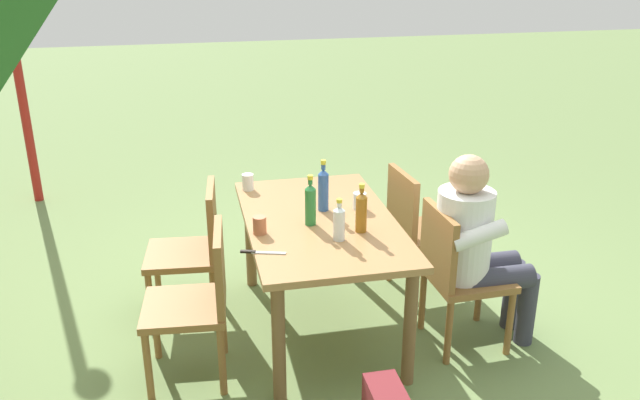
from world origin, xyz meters
TOP-DOWN VIEW (x-y plane):
  - ground_plane at (0.00, 0.00)m, footprint 24.00×24.00m
  - dining_table at (0.00, 0.00)m, footprint 1.44×0.86m
  - chair_near_left at (-0.33, -0.73)m, footprint 0.46×0.46m
  - chair_far_right at (0.32, 0.73)m, footprint 0.48×0.48m
  - chair_far_left at (-0.33, 0.73)m, footprint 0.48×0.48m
  - chair_near_right at (0.32, -0.73)m, footprint 0.48×0.48m
  - person_in_white_shirt at (-0.32, -0.84)m, footprint 0.47×0.61m
  - bottle_amber at (-0.22, -0.19)m, footprint 0.06×0.06m
  - bottle_clear at (-0.30, -0.04)m, footprint 0.06×0.06m
  - bottle_blue at (0.13, -0.05)m, footprint 0.06×0.06m
  - bottle_green at (-0.06, 0.07)m, footprint 0.06×0.06m
  - cup_glass at (0.10, -0.27)m, footprint 0.08×0.08m
  - cup_terracotta at (-0.13, 0.37)m, footprint 0.07×0.07m
  - cup_white at (0.57, 0.36)m, footprint 0.07×0.07m
  - table_knife at (-0.37, 0.40)m, footprint 0.09×0.24m

SIDE VIEW (x-z plane):
  - ground_plane at x=0.00m, z-range 0.00..0.00m
  - chair_near_left at x=-0.33m, z-range 0.05..0.92m
  - chair_far_right at x=0.32m, z-range 0.05..0.92m
  - chair_far_left at x=-0.33m, z-range 0.05..0.92m
  - chair_near_right at x=0.32m, z-range 0.05..0.92m
  - dining_table at x=0.00m, z-range 0.27..1.00m
  - person_in_white_shirt at x=-0.32m, z-range 0.07..1.25m
  - table_knife at x=-0.37m, z-range 0.73..0.75m
  - cup_terracotta at x=-0.13m, z-range 0.74..0.84m
  - cup_glass at x=0.10m, z-range 0.74..0.84m
  - cup_white at x=0.57m, z-range 0.74..0.84m
  - bottle_clear at x=-0.30m, z-range 0.72..0.96m
  - bottle_amber at x=-0.22m, z-range 0.72..1.00m
  - bottle_green at x=-0.06m, z-range 0.72..1.01m
  - bottle_blue at x=0.13m, z-range 0.71..1.03m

